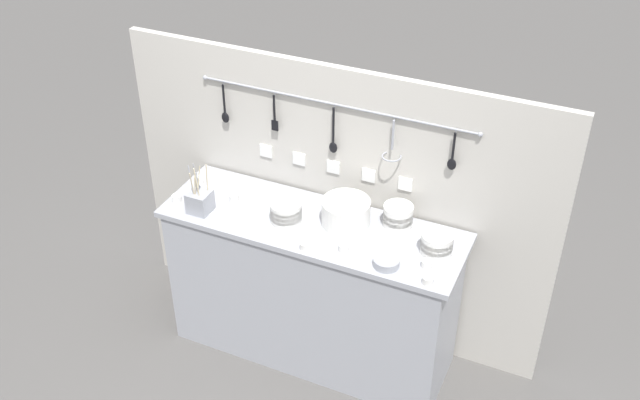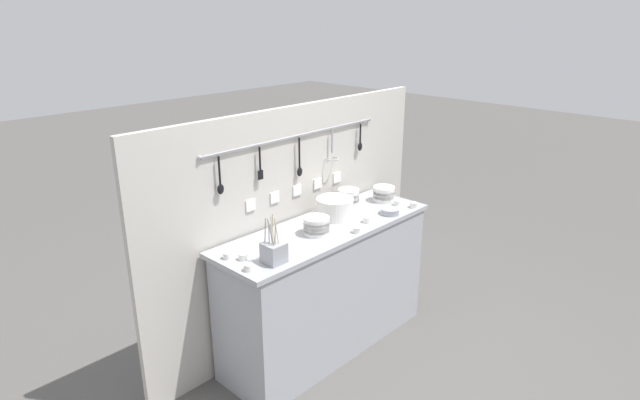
# 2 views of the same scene
# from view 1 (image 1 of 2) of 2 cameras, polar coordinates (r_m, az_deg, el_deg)

# --- Properties ---
(ground_plane) EXTENTS (20.00, 20.00, 0.00)m
(ground_plane) POSITION_cam_1_polar(r_m,az_deg,el_deg) (4.31, -0.53, -11.13)
(ground_plane) COLOR #514F4C
(counter) EXTENTS (1.55, 0.50, 0.87)m
(counter) POSITION_cam_1_polar(r_m,az_deg,el_deg) (4.01, -0.56, -6.76)
(counter) COLOR #9EA0A8
(counter) RESTS_ON ground
(back_wall) EXTENTS (2.35, 0.11, 1.60)m
(back_wall) POSITION_cam_1_polar(r_m,az_deg,el_deg) (3.98, 1.13, -0.34)
(back_wall) COLOR #BCB7AD
(back_wall) RESTS_ON ground
(bowl_stack_short_front) EXTENTS (0.16, 0.16, 0.11)m
(bowl_stack_short_front) POSITION_cam_1_polar(r_m,az_deg,el_deg) (3.72, -2.61, -0.91)
(bowl_stack_short_front) COLOR silver
(bowl_stack_short_front) RESTS_ON counter
(bowl_stack_tall_left) EXTENTS (0.15, 0.15, 0.11)m
(bowl_stack_tall_left) POSITION_cam_1_polar(r_m,az_deg,el_deg) (3.56, 8.89, -3.28)
(bowl_stack_tall_left) COLOR silver
(bowl_stack_tall_left) RESTS_ON counter
(bowl_stack_wide_centre) EXTENTS (0.15, 0.15, 0.11)m
(bowl_stack_wide_centre) POSITION_cam_1_polar(r_m,az_deg,el_deg) (3.70, 5.96, -1.21)
(bowl_stack_wide_centre) COLOR silver
(bowl_stack_wide_centre) RESTS_ON counter
(plate_stack) EXTENTS (0.24, 0.24, 0.13)m
(plate_stack) POSITION_cam_1_polar(r_m,az_deg,el_deg) (3.69, 1.99, -0.95)
(plate_stack) COLOR silver
(plate_stack) RESTS_ON counter
(steel_mixing_bowl) EXTENTS (0.12, 0.12, 0.04)m
(steel_mixing_bowl) POSITION_cam_1_polar(r_m,az_deg,el_deg) (3.47, 5.08, -4.73)
(steel_mixing_bowl) COLOR #93969E
(steel_mixing_bowl) RESTS_ON counter
(cutlery_caddy) EXTENTS (0.11, 0.11, 0.27)m
(cutlery_caddy) POSITION_cam_1_polar(r_m,az_deg,el_deg) (3.83, -9.15, -0.08)
(cutlery_caddy) COLOR #93969E
(cutlery_caddy) RESTS_ON counter
(cup_back_right) EXTENTS (0.05, 0.05, 0.04)m
(cup_back_right) POSITION_cam_1_polar(r_m,az_deg,el_deg) (3.49, 8.15, -4.83)
(cup_back_right) COLOR silver
(cup_back_right) RESTS_ON counter
(cup_edge_near) EXTENTS (0.05, 0.05, 0.04)m
(cup_edge_near) POSITION_cam_1_polar(r_m,az_deg,el_deg) (4.00, -9.16, 0.83)
(cup_edge_near) COLOR silver
(cup_edge_near) RESTS_ON counter
(cup_edge_far) EXTENTS (0.05, 0.05, 0.04)m
(cup_edge_far) POSITION_cam_1_polar(r_m,az_deg,el_deg) (3.40, 8.23, -6.08)
(cup_edge_far) COLOR silver
(cup_edge_far) RESTS_ON counter
(cup_beside_plates) EXTENTS (0.05, 0.05, 0.04)m
(cup_beside_plates) POSITION_cam_1_polar(r_m,az_deg,el_deg) (4.07, -9.21, 1.52)
(cup_beside_plates) COLOR silver
(cup_beside_plates) RESTS_ON counter
(cup_front_right) EXTENTS (0.05, 0.05, 0.04)m
(cup_front_right) POSITION_cam_1_polar(r_m,az_deg,el_deg) (3.95, -10.85, 0.12)
(cup_front_right) COLOR silver
(cup_front_right) RESTS_ON counter
(cup_mid_row) EXTENTS (0.05, 0.05, 0.04)m
(cup_mid_row) POSITION_cam_1_polar(r_m,az_deg,el_deg) (3.55, 1.83, -3.64)
(cup_mid_row) COLOR silver
(cup_mid_row) RESTS_ON counter
(cup_by_caddy) EXTENTS (0.05, 0.05, 0.04)m
(cup_by_caddy) POSITION_cam_1_polar(r_m,az_deg,el_deg) (3.91, -6.56, 0.17)
(cup_by_caddy) COLOR silver
(cup_by_caddy) RESTS_ON counter
(cup_front_left) EXTENTS (0.05, 0.05, 0.04)m
(cup_front_left) POSITION_cam_1_polar(r_m,az_deg,el_deg) (3.56, -1.15, -3.51)
(cup_front_left) COLOR silver
(cup_front_left) RESTS_ON counter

